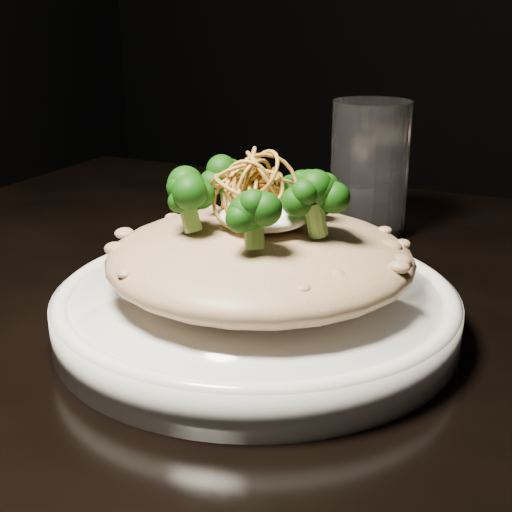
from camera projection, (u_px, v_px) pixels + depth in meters
The scene contains 7 objects.
table at pixel (391, 428), 0.53m from camera, with size 1.10×0.80×0.75m.
plate at pixel (256, 311), 0.50m from camera, with size 0.28×0.28×0.03m, color white.
risotto at pixel (260, 257), 0.49m from camera, with size 0.21×0.21×0.05m, color brown.
broccoli at pixel (261, 200), 0.46m from camera, with size 0.11×0.11×0.04m, color black, non-canonical shape.
cheese at pixel (265, 215), 0.48m from camera, with size 0.06×0.06×0.02m, color white.
shallots at pixel (253, 176), 0.47m from camera, with size 0.05×0.05×0.03m, color brown, non-canonical shape.
drinking_glass at pixel (369, 170), 0.68m from camera, with size 0.07×0.07×0.13m, color silver.
Camera 1 is at (0.10, -0.46, 0.97)m, focal length 50.00 mm.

